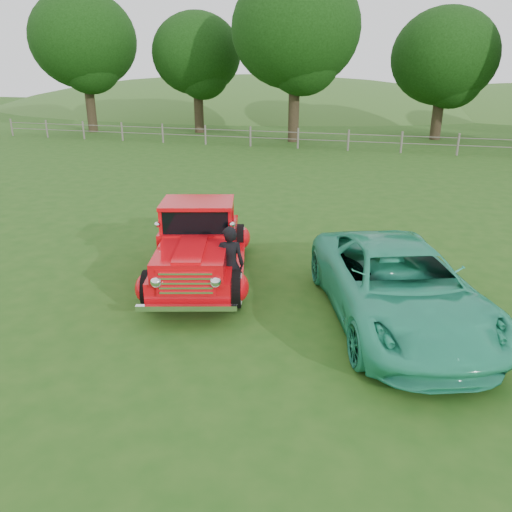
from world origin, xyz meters
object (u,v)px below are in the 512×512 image
(tree_mid_west, at_px, (197,54))
(man, at_px, (230,265))
(tree_far_west, at_px, (83,40))
(teal_sedan, at_px, (398,286))
(red_pickup, at_px, (200,244))
(tree_near_west, at_px, (296,29))
(tree_near_east, at_px, (444,57))

(tree_mid_west, bearing_deg, man, -65.53)
(tree_far_west, height_order, man, tree_far_west)
(teal_sedan, bearing_deg, man, 160.53)
(teal_sedan, bearing_deg, red_pickup, 146.92)
(tree_far_west, distance_m, tree_mid_west, 8.30)
(tree_mid_west, height_order, tree_near_west, tree_near_west)
(tree_far_west, height_order, red_pickup, tree_far_west)
(man, bearing_deg, tree_mid_west, -83.78)
(man, bearing_deg, teal_sedan, 163.45)
(tree_far_west, relative_size, tree_mid_west, 1.17)
(tree_near_east, height_order, man, tree_near_east)
(tree_near_west, xyz_separation_m, teal_sedan, (7.63, -24.20, -6.07))
(man, bearing_deg, red_pickup, -61.12)
(tree_near_east, height_order, red_pickup, tree_near_east)
(tree_far_west, bearing_deg, tree_near_west, -3.58)
(tree_far_west, xyz_separation_m, teal_sedan, (23.63, -25.20, -5.76))
(red_pickup, bearing_deg, tree_near_west, 80.70)
(tree_near_west, bearing_deg, tree_near_east, 23.96)
(tree_mid_west, xyz_separation_m, tree_near_west, (8.00, -3.00, 1.25))
(tree_near_east, bearing_deg, teal_sedan, -92.78)
(tree_far_west, height_order, tree_near_west, tree_near_west)
(teal_sedan, bearing_deg, tree_mid_west, 98.71)
(tree_near_east, bearing_deg, tree_far_west, -173.16)
(tree_near_east, bearing_deg, man, -99.19)
(tree_far_west, relative_size, man, 6.26)
(teal_sedan, height_order, man, man)
(tree_mid_west, distance_m, man, 30.36)
(man, bearing_deg, tree_far_west, -69.33)
(teal_sedan, distance_m, man, 3.21)
(tree_far_west, bearing_deg, red_pickup, -51.47)
(red_pickup, xyz_separation_m, teal_sedan, (4.28, -0.90, -0.07))
(tree_far_west, distance_m, teal_sedan, 35.02)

